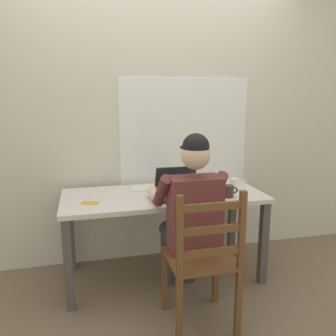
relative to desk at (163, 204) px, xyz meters
name	(u,v)px	position (x,y,z in m)	size (l,w,h in m)	color
ground_plane	(163,275)	(0.00, 0.00, -0.62)	(8.00, 8.00, 0.00)	brown
back_wall	(153,117)	(0.01, 0.43, 0.67)	(6.00, 0.08, 2.60)	beige
desk	(163,204)	(0.00, 0.00, 0.00)	(1.59, 0.70, 0.71)	beige
seated_person	(190,213)	(0.09, -0.42, 0.07)	(0.50, 0.60, 1.25)	brown
wooden_chair	(203,261)	(0.09, -0.70, -0.16)	(0.42, 0.42, 0.95)	brown
laptop	(179,190)	(0.10, -0.09, 0.14)	(0.33, 0.32, 0.22)	#232328
computer_mouse	(215,193)	(0.39, -0.12, 0.11)	(0.06, 0.10, 0.03)	#232328
coffee_mug_white	(234,184)	(0.59, -0.04, 0.14)	(0.11, 0.07, 0.10)	white
coffee_mug_dark	(228,191)	(0.47, -0.21, 0.14)	(0.12, 0.09, 0.09)	#38281E
coffee_mug_spare	(184,182)	(0.23, 0.17, 0.13)	(0.12, 0.08, 0.09)	silver
book_stack_main	(210,182)	(0.43, 0.08, 0.14)	(0.20, 0.15, 0.09)	#BC332D
paper_pile_near_laptop	(147,188)	(-0.09, 0.18, 0.09)	(0.25, 0.16, 0.01)	silver
landscape_photo_print	(90,203)	(-0.58, -0.11, 0.09)	(0.13, 0.09, 0.00)	gold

